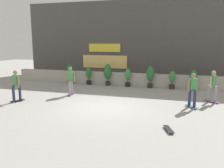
% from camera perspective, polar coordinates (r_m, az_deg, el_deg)
% --- Properties ---
extents(ground_plane, '(48.00, 48.00, 0.00)m').
position_cam_1_polar(ground_plane, '(11.68, -2.06, -5.63)').
color(ground_plane, '#9E9B96').
extents(planter_wall, '(18.00, 0.40, 0.90)m').
position_cam_1_polar(planter_wall, '(17.25, 4.18, 1.14)').
color(planter_wall, '#B2ADA3').
rests_on(planter_wall, ground).
extents(building_backdrop, '(20.00, 2.08, 6.50)m').
position_cam_1_polar(building_backdrop, '(20.95, 6.60, 10.42)').
color(building_backdrop, '#4C4947').
rests_on(building_backdrop, ground).
extents(potted_plant_0, '(0.52, 0.52, 1.51)m').
position_cam_1_polar(potted_plant_0, '(18.23, -10.02, 2.87)').
color(potted_plant_0, '#2D2823').
rests_on(potted_plant_0, ground).
extents(potted_plant_1, '(0.41, 0.41, 1.29)m').
position_cam_1_polar(potted_plant_1, '(17.64, -5.61, 2.19)').
color(potted_plant_1, black).
rests_on(potted_plant_1, ground).
extents(potted_plant_2, '(0.55, 0.55, 1.58)m').
position_cam_1_polar(potted_plant_2, '(17.12, -1.02, 2.70)').
color(potted_plant_2, '#2D2823').
rests_on(potted_plant_2, ground).
extents(potted_plant_3, '(0.40, 0.40, 1.28)m').
position_cam_1_polar(potted_plant_3, '(16.78, 3.83, 1.75)').
color(potted_plant_3, black).
rests_on(potted_plant_3, ground).
extents(potted_plant_4, '(0.52, 0.52, 1.51)m').
position_cam_1_polar(potted_plant_4, '(16.49, 9.18, 2.10)').
color(potted_plant_4, '#2D2823').
rests_on(potted_plant_4, ground).
extents(potted_plant_5, '(0.38, 0.38, 1.22)m').
position_cam_1_polar(potted_plant_5, '(16.42, 14.23, 1.10)').
color(potted_plant_5, '#2D2823').
rests_on(potted_plant_5, ground).
extents(potted_plant_6, '(0.44, 0.44, 1.35)m').
position_cam_1_polar(potted_plant_6, '(16.41, 18.94, 1.21)').
color(potted_plant_6, brown).
rests_on(potted_plant_6, ground).
extents(skater_far_right, '(0.56, 0.82, 1.70)m').
position_cam_1_polar(skater_far_right, '(14.28, -9.93, 1.05)').
color(skater_far_right, '#72338C').
rests_on(skater_far_right, ground).
extents(skater_mid_plaza, '(0.52, 0.81, 1.70)m').
position_cam_1_polar(skater_mid_plaza, '(13.50, -22.02, -0.11)').
color(skater_mid_plaza, black).
rests_on(skater_mid_plaza, ground).
extents(skater_by_wall_left, '(0.79, 0.59, 1.70)m').
position_cam_1_polar(skater_by_wall_left, '(13.43, 23.03, -0.22)').
color(skater_by_wall_left, '#72338C').
rests_on(skater_by_wall_left, ground).
extents(skater_far_left, '(0.65, 0.76, 1.70)m').
position_cam_1_polar(skater_far_left, '(12.03, 18.78, -1.10)').
color(skater_far_left, '#266699').
rests_on(skater_far_left, ground).
extents(skateboard_near_camera, '(0.46, 0.82, 0.08)m').
position_cam_1_polar(skateboard_near_camera, '(9.00, 13.42, -10.49)').
color(skateboard_near_camera, black).
rests_on(skateboard_near_camera, ground).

